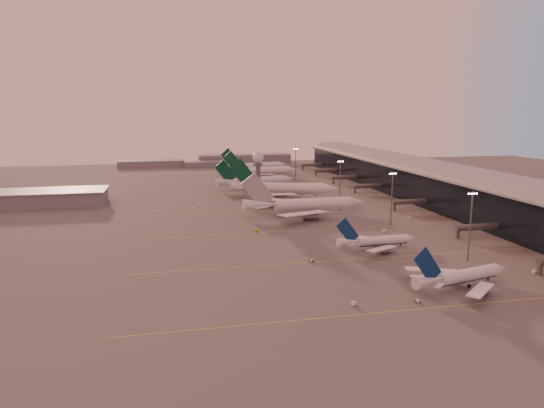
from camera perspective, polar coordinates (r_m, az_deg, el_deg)
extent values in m
plane|color=#525050|center=(161.11, 4.45, -8.00)|extent=(700.00, 700.00, 0.00)
cube|color=#D7C74B|center=(143.16, 20.43, -11.18)|extent=(180.00, 0.25, 0.02)
cube|color=#D7C74B|center=(180.28, 12.77, -6.16)|extent=(180.00, 0.25, 0.02)
cube|color=#D7C74B|center=(220.36, 7.89, -2.85)|extent=(180.00, 0.25, 0.02)
cube|color=#D7C74B|center=(262.04, 4.55, -0.56)|extent=(180.00, 0.25, 0.02)
cube|color=#D7C74B|center=(309.44, 1.92, 1.26)|extent=(180.00, 0.25, 0.02)
cube|color=black|center=(300.70, 18.43, 2.15)|extent=(36.00, 360.00, 18.00)
cylinder|color=gray|center=(299.54, 18.53, 3.85)|extent=(10.08, 360.00, 10.08)
cube|color=gray|center=(299.51, 18.54, 3.88)|extent=(40.00, 362.00, 0.80)
cube|color=#54575C|center=(179.71, 29.00, -6.63)|extent=(1.20, 1.20, 4.40)
cylinder|color=#54575C|center=(219.93, 23.24, -2.48)|extent=(22.00, 2.80, 2.80)
cube|color=#54575C|center=(214.89, 21.01, -3.25)|extent=(1.20, 1.20, 4.40)
cylinder|color=#54575C|center=(268.16, 16.15, 0.28)|extent=(22.00, 2.80, 2.80)
cube|color=#54575C|center=(264.04, 14.21, -0.29)|extent=(1.20, 1.20, 4.40)
cylinder|color=#54575C|center=(317.83, 11.42, 2.12)|extent=(22.00, 2.80, 2.80)
cube|color=#54575C|center=(314.37, 9.73, 1.66)|extent=(1.20, 1.20, 4.40)
cylinder|color=#54575C|center=(356.32, 8.75, 3.16)|extent=(22.00, 2.80, 2.80)
cube|color=#54575C|center=(353.23, 7.22, 2.75)|extent=(1.20, 1.20, 4.40)
cylinder|color=#54575C|center=(395.53, 6.60, 3.98)|extent=(22.00, 2.80, 2.80)
cube|color=#54575C|center=(392.75, 5.20, 3.62)|extent=(1.20, 1.20, 4.40)
cylinder|color=#54575C|center=(433.35, 4.91, 4.63)|extent=(22.00, 2.80, 2.80)
cube|color=#54575C|center=(430.82, 3.63, 4.30)|extent=(1.20, 1.20, 4.40)
cube|color=slate|center=(299.81, -26.60, 0.55)|extent=(80.00, 25.00, 8.00)
cube|color=gray|center=(299.16, -26.67, 1.34)|extent=(82.00, 27.00, 0.60)
cylinder|color=#54575C|center=(273.50, -1.64, 2.30)|extent=(2.60, 2.60, 22.00)
cylinder|color=#54575C|center=(272.00, -1.65, 4.70)|extent=(5.20, 5.20, 1.20)
sphere|color=silver|center=(271.60, -1.66, 5.51)|extent=(6.40, 6.40, 6.40)
cylinder|color=#54575C|center=(271.27, -1.66, 6.29)|extent=(0.16, 0.16, 2.00)
cylinder|color=#54575C|center=(182.34, 22.29, -2.47)|extent=(0.56, 0.56, 25.00)
cube|color=#54575C|center=(180.10, 22.56, 1.25)|extent=(3.60, 0.25, 0.25)
sphere|color=#FFEABF|center=(179.32, 22.16, 1.11)|extent=(0.56, 0.56, 0.56)
sphere|color=#FFEABF|center=(179.88, 22.42, 1.12)|extent=(0.56, 0.56, 0.56)
sphere|color=#FFEABF|center=(180.44, 22.68, 1.13)|extent=(0.56, 0.56, 0.56)
sphere|color=#FFEABF|center=(181.01, 22.94, 1.14)|extent=(0.56, 0.56, 0.56)
cylinder|color=#54575C|center=(227.43, 13.91, 0.58)|extent=(0.56, 0.56, 25.00)
cube|color=#54575C|center=(225.63, 14.05, 3.58)|extent=(3.60, 0.25, 0.25)
sphere|color=#FFEABF|center=(225.03, 13.70, 3.47)|extent=(0.56, 0.56, 0.56)
sphere|color=#FFEABF|center=(225.46, 13.93, 3.48)|extent=(0.56, 0.56, 0.56)
sphere|color=#FFEABF|center=(225.90, 14.16, 3.48)|extent=(0.56, 0.56, 0.56)
sphere|color=#FFEABF|center=(226.34, 14.38, 3.48)|extent=(0.56, 0.56, 0.56)
cylinder|color=#54575C|center=(275.47, 7.99, 2.58)|extent=(0.56, 0.56, 25.00)
cube|color=#54575C|center=(273.99, 8.06, 5.06)|extent=(3.60, 0.25, 0.25)
sphere|color=#FFEABF|center=(273.52, 7.76, 4.97)|extent=(0.56, 0.56, 0.56)
sphere|color=#FFEABF|center=(273.86, 7.96, 4.97)|extent=(0.56, 0.56, 0.56)
sphere|color=#FFEABF|center=(274.20, 8.16, 4.98)|extent=(0.56, 0.56, 0.56)
sphere|color=#FFEABF|center=(274.55, 8.35, 4.98)|extent=(0.56, 0.56, 0.56)
cylinder|color=#54575C|center=(360.10, 2.80, 4.64)|extent=(0.56, 0.56, 25.00)
cube|color=#54575C|center=(358.97, 2.81, 6.54)|extent=(3.60, 0.25, 0.25)
sphere|color=#FFEABF|center=(358.62, 2.58, 6.47)|extent=(0.56, 0.56, 0.56)
sphere|color=#FFEABF|center=(358.88, 2.74, 6.48)|extent=(0.56, 0.56, 0.56)
sphere|color=#FFEABF|center=(359.13, 2.89, 6.48)|extent=(0.56, 0.56, 0.56)
sphere|color=#FFEABF|center=(359.39, 3.05, 6.48)|extent=(0.56, 0.56, 0.56)
cube|color=slate|center=(468.80, -14.02, 4.64)|extent=(60.00, 18.00, 6.00)
cube|color=slate|center=(483.98, -3.24, 5.31)|extent=(90.00, 20.00, 9.00)
cube|color=slate|center=(459.88, -7.80, 4.68)|extent=(40.00, 15.00, 5.00)
cylinder|color=silver|center=(158.90, 22.10, -7.90)|extent=(22.75, 8.93, 3.83)
cylinder|color=navy|center=(159.17, 22.07, -8.19)|extent=(22.07, 7.78, 2.76)
cone|color=silver|center=(168.72, 25.21, -7.06)|extent=(5.12, 4.73, 3.83)
cone|color=silver|center=(147.81, 17.86, -8.82)|extent=(10.06, 5.90, 3.83)
cube|color=silver|center=(149.34, 23.30, -9.47)|extent=(14.69, 13.58, 1.20)
cylinder|color=slate|center=(153.25, 23.31, -9.64)|extent=(4.81, 3.43, 2.49)
cube|color=slate|center=(152.89, 23.34, -9.26)|extent=(0.35, 0.31, 1.53)
cube|color=silver|center=(161.46, 18.27, -7.59)|extent=(16.68, 7.75, 1.20)
cylinder|color=slate|center=(162.37, 19.49, -8.21)|extent=(4.81, 3.43, 2.49)
cube|color=slate|center=(162.03, 19.51, -7.85)|extent=(0.35, 0.31, 1.53)
cube|color=navy|center=(146.00, 17.84, -7.11)|extent=(10.30, 2.77, 11.41)
cube|color=silver|center=(144.89, 19.06, -9.26)|extent=(4.40, 4.02, 0.25)
cube|color=silver|center=(150.77, 16.74, -8.32)|extent=(4.60, 2.54, 0.25)
cylinder|color=black|center=(165.89, 24.05, -8.21)|extent=(0.50, 0.50, 1.01)
cylinder|color=black|center=(159.85, 21.00, -8.68)|extent=(1.19, 0.75, 1.11)
cylinder|color=black|center=(157.05, 22.17, -9.12)|extent=(1.19, 0.75, 1.11)
cylinder|color=silver|center=(191.05, 12.89, -4.32)|extent=(20.42, 4.64, 3.45)
cylinder|color=navy|center=(191.25, 12.88, -4.54)|extent=(19.95, 3.65, 2.48)
cone|color=silver|center=(196.96, 16.00, -4.01)|extent=(4.12, 3.67, 3.45)
cone|color=silver|center=(184.70, 8.95, -4.56)|extent=(8.68, 3.94, 3.45)
cube|color=silver|center=(181.74, 12.76, -5.30)|extent=(14.27, 10.52, 1.08)
cylinder|color=slate|center=(185.01, 13.12, -5.53)|extent=(4.04, 2.47, 2.24)
cube|color=slate|center=(184.74, 13.14, -5.25)|extent=(0.29, 0.24, 1.38)
cube|color=silver|center=(196.26, 10.43, -3.99)|extent=(14.73, 9.18, 1.08)
cylinder|color=slate|center=(196.01, 11.32, -4.52)|extent=(4.04, 2.47, 2.24)
cube|color=slate|center=(195.76, 11.33, -4.25)|extent=(0.29, 0.24, 1.38)
cube|color=navy|center=(183.44, 8.87, -3.29)|extent=(9.46, 0.88, 10.27)
cube|color=silver|center=(181.26, 9.47, -4.85)|extent=(4.14, 3.20, 0.23)
cube|color=silver|center=(188.13, 8.47, -4.23)|extent=(4.18, 2.86, 0.23)
cylinder|color=black|center=(195.36, 14.86, -4.79)|extent=(0.45, 0.45, 0.91)
cylinder|color=black|center=(192.61, 12.15, -4.88)|extent=(1.02, 0.51, 1.00)
cylinder|color=black|center=(189.23, 12.71, -5.19)|extent=(1.02, 0.51, 1.00)
cylinder|color=silver|center=(246.85, 4.81, -0.28)|extent=(38.98, 6.26, 6.09)
cylinder|color=silver|center=(247.12, 4.80, -0.59)|extent=(38.20, 4.55, 4.38)
cone|color=silver|center=(254.57, 9.82, -0.06)|extent=(7.57, 6.12, 6.09)
cone|color=silver|center=(240.13, -1.51, -0.38)|extent=(16.36, 6.16, 6.09)
cube|color=silver|center=(229.21, 3.72, -1.42)|extent=(27.70, 18.94, 1.81)
cylinder|color=slate|center=(234.64, 4.56, -1.76)|extent=(7.56, 3.99, 3.96)
cube|color=slate|center=(234.33, 4.57, -1.42)|extent=(0.30, 0.25, 2.43)
cube|color=silver|center=(259.85, 1.75, 0.08)|extent=(27.76, 18.75, 1.81)
cylinder|color=slate|center=(257.87, 2.97, -0.57)|extent=(7.56, 3.99, 3.96)
cube|color=slate|center=(257.59, 2.98, -0.27)|extent=(0.30, 0.25, 2.43)
cube|color=#93969A|center=(238.66, -1.71, 1.30)|extent=(16.87, 0.42, 18.06)
cube|color=silver|center=(232.79, -1.24, -0.71)|extent=(8.01, 5.87, 0.25)
cube|color=silver|center=(247.31, -1.91, -0.01)|extent=(8.02, 5.82, 0.25)
cylinder|color=black|center=(252.29, 8.01, -0.97)|extent=(0.49, 0.49, 0.98)
cylinder|color=black|center=(248.73, 3.96, -1.05)|extent=(1.08, 0.50, 1.08)
cylinder|color=black|center=(244.68, 4.24, -1.26)|extent=(1.08, 0.50, 1.08)
cylinder|color=silver|center=(294.08, 2.25, 1.63)|extent=(39.88, 17.47, 6.40)
cylinder|color=silver|center=(294.32, 2.25, 1.36)|extent=(38.61, 15.53, 4.61)
cone|color=silver|center=(294.12, 6.87, 1.56)|extent=(9.19, 8.33, 6.40)
cone|color=silver|center=(296.38, -3.20, 1.86)|extent=(17.78, 10.89, 6.40)
cube|color=silver|center=(278.40, 0.10, 0.88)|extent=(29.58, 12.25, 1.90)
cylinder|color=slate|center=(282.42, 1.14, 0.48)|extent=(8.55, 6.18, 4.16)
cube|color=slate|center=(282.15, 1.14, 0.78)|extent=(0.40, 0.36, 2.56)
cube|color=silver|center=(311.24, 0.57, 1.95)|extent=(25.22, 24.99, 1.90)
cylinder|color=slate|center=(307.49, 1.42, 1.34)|extent=(8.55, 6.18, 4.16)
cube|color=slate|center=(307.24, 1.42, 1.62)|extent=(0.40, 0.36, 2.56)
cube|color=#073B26|center=(295.38, -3.38, 3.32)|extent=(16.99, 5.40, 18.95)
cube|color=silver|center=(288.88, -3.46, 1.65)|extent=(8.05, 4.10, 0.28)
cube|color=silver|center=(303.92, -3.06, 2.12)|extent=(7.61, 7.32, 0.28)
cylinder|color=black|center=(294.56, 5.18, 0.83)|extent=(0.55, 0.55, 1.10)
cylinder|color=black|center=(297.27, 1.64, 0.97)|extent=(1.32, 0.88, 1.21)
cylinder|color=black|center=(292.50, 1.60, 0.81)|extent=(1.32, 0.88, 1.21)
cylinder|color=silver|center=(330.82, -1.33, 2.59)|extent=(34.90, 13.36, 5.57)
cylinder|color=silver|center=(331.01, -1.33, 2.37)|extent=(33.87, 11.69, 4.01)
cone|color=silver|center=(339.64, 1.85, 2.80)|extent=(7.79, 6.96, 5.57)
cone|color=silver|center=(321.63, -5.32, 2.42)|extent=(15.38, 8.75, 5.57)
cube|color=silver|center=(314.43, -1.67, 1.96)|extent=(22.68, 20.92, 1.65)
cylinder|color=slate|center=(319.59, -1.22, 1.69)|extent=(7.34, 5.06, 3.62)
cube|color=slate|center=(319.37, -1.22, 1.93)|extent=(0.34, 0.30, 2.23)
cube|color=silver|center=(340.94, -3.63, 2.65)|extent=(25.74, 11.99, 1.65)
cylinder|color=slate|center=(339.71, -2.75, 2.24)|extent=(7.34, 5.06, 3.62)
cube|color=slate|center=(339.51, -2.75, 2.46)|extent=(0.34, 0.30, 2.23)
cube|color=#073B26|center=(320.47, -5.47, 3.59)|extent=(15.00, 3.85, 16.49)
cube|color=silver|center=(315.32, -4.95, 2.28)|extent=(6.76, 6.17, 0.24)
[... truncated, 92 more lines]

